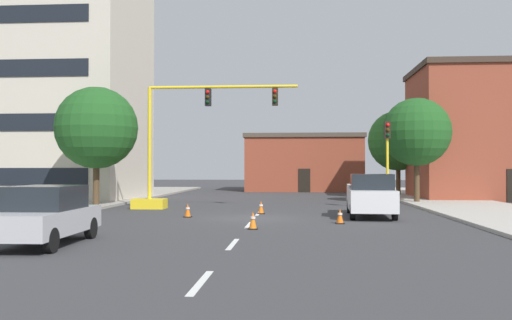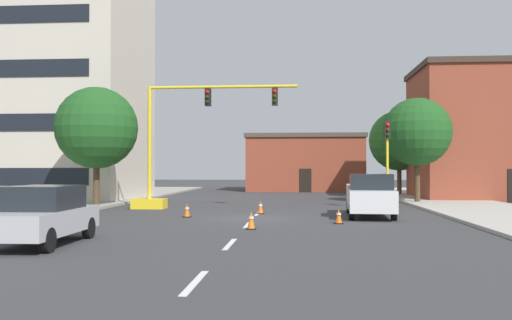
{
  "view_description": "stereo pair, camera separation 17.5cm",
  "coord_description": "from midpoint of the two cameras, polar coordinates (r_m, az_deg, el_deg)",
  "views": [
    {
      "loc": [
        1.89,
        -24.83,
        2.27
      ],
      "look_at": [
        -0.47,
        7.33,
        2.73
      ],
      "focal_mm": 38.77,
      "sensor_mm": 36.0,
      "label": 1
    },
    {
      "loc": [
        2.06,
        -24.82,
        2.27
      ],
      "look_at": [
        -0.47,
        7.33,
        2.73
      ],
      "focal_mm": 38.77,
      "sensor_mm": 36.0,
      "label": 2
    }
  ],
  "objects": [
    {
      "name": "sidewalk_left",
      "position": [
        35.63,
        -18.45,
        -4.31
      ],
      "size": [
        6.0,
        56.0,
        0.14
      ],
      "primitive_type": "cube",
      "color": "#9E998E",
      "rests_on": "ground_plane"
    },
    {
      "name": "lane_stripe_seg_2",
      "position": [
        22.03,
        -0.99,
        -6.72
      ],
      "size": [
        0.16,
        2.4,
        0.01
      ],
      "primitive_type": "cube",
      "color": "silver",
      "rests_on": "ground_plane"
    },
    {
      "name": "traffic_light_pole_right",
      "position": [
        30.87,
        13.25,
        1.54
      ],
      "size": [
        0.32,
        0.47,
        4.8
      ],
      "color": "yellow",
      "rests_on": "ground_plane"
    },
    {
      "name": "pickup_truck_white",
      "position": [
        26.23,
        11.54,
        -3.63
      ],
      "size": [
        2.31,
        5.51,
        1.99
      ],
      "color": "white",
      "rests_on": "ground_plane"
    },
    {
      "name": "traffic_cone_roadside_a",
      "position": [
        22.76,
        8.44,
        -5.76
      ],
      "size": [
        0.36,
        0.36,
        0.62
      ],
      "color": "black",
      "rests_on": "ground_plane"
    },
    {
      "name": "building_row_right",
      "position": [
        43.65,
        23.17,
        2.6
      ],
      "size": [
        11.33,
        8.31,
        9.61
      ],
      "color": "brown",
      "rests_on": "ground_plane"
    },
    {
      "name": "lane_stripe_seg_0",
      "position": [
        11.23,
        -6.18,
        -12.45
      ],
      "size": [
        0.16,
        2.4,
        0.01
      ],
      "primitive_type": "cube",
      "color": "silver",
      "rests_on": "ground_plane"
    },
    {
      "name": "building_tall_left",
      "position": [
        43.91,
        -22.19,
        7.72
      ],
      "size": [
        15.69,
        11.04,
        17.46
      ],
      "color": "beige",
      "rests_on": "ground_plane"
    },
    {
      "name": "building_brick_center",
      "position": [
        55.89,
        4.85,
        -0.29
      ],
      "size": [
        11.49,
        9.17,
        5.54
      ],
      "color": "brown",
      "rests_on": "ground_plane"
    },
    {
      "name": "lane_stripe_seg_3",
      "position": [
        27.49,
        0.05,
        -5.54
      ],
      "size": [
        0.16,
        2.4,
        0.01
      ],
      "primitive_type": "cube",
      "color": "silver",
      "rests_on": "ground_plane"
    },
    {
      "name": "tree_right_far",
      "position": [
        46.56,
        14.35,
        1.94
      ],
      "size": [
        4.91,
        4.91,
        6.96
      ],
      "color": "#4C3823",
      "rests_on": "ground_plane"
    },
    {
      "name": "traffic_cone_roadside_c",
      "position": [
        25.65,
        -7.25,
        -5.18
      ],
      "size": [
        0.36,
        0.36,
        0.64
      ],
      "color": "black",
      "rests_on": "ground_plane"
    },
    {
      "name": "traffic_cone_roadside_d",
      "position": [
        27.34,
        0.34,
        -4.91
      ],
      "size": [
        0.36,
        0.36,
        0.65
      ],
      "color": "black",
      "rests_on": "ground_plane"
    },
    {
      "name": "ground_plane",
      "position": [
        25.01,
        -0.36,
        -6.02
      ],
      "size": [
        160.0,
        160.0,
        0.0
      ],
      "primitive_type": "plane",
      "color": "#38383A"
    },
    {
      "name": "traffic_signal_gantry",
      "position": [
        31.03,
        -9.01,
        -0.84
      ],
      "size": [
        9.14,
        1.2,
        6.83
      ],
      "color": "yellow",
      "rests_on": "ground_plane"
    },
    {
      "name": "tree_left_near",
      "position": [
        32.38,
        -16.29,
        3.19
      ],
      "size": [
        4.61,
        4.61,
        6.83
      ],
      "color": "#4C3823",
      "rests_on": "ground_plane"
    },
    {
      "name": "lane_stripe_seg_1",
      "position": [
        16.6,
        -2.72,
        -8.66
      ],
      "size": [
        0.16,
        2.4,
        0.01
      ],
      "primitive_type": "cube",
      "color": "silver",
      "rests_on": "ground_plane"
    },
    {
      "name": "sidewalk_right",
      "position": [
        34.3,
        20.71,
        -4.44
      ],
      "size": [
        6.0,
        56.0,
        0.14
      ],
      "primitive_type": "cube",
      "color": "#B2ADA3",
      "rests_on": "ground_plane"
    },
    {
      "name": "traffic_cone_roadside_b",
      "position": [
        20.49,
        -0.57,
        -6.26
      ],
      "size": [
        0.36,
        0.36,
        0.67
      ],
      "color": "black",
      "rests_on": "ground_plane"
    },
    {
      "name": "sedan_silver_near_left",
      "position": [
        17.52,
        -21.15,
        -5.28
      ],
      "size": [
        1.96,
        4.54,
        1.74
      ],
      "color": "#B7B7BC",
      "rests_on": "ground_plane"
    },
    {
      "name": "tree_right_mid",
      "position": [
        36.5,
        16.1,
        2.78
      ],
      "size": [
        4.33,
        4.33,
        6.72
      ],
      "color": "#4C3823",
      "rests_on": "ground_plane"
    }
  ]
}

